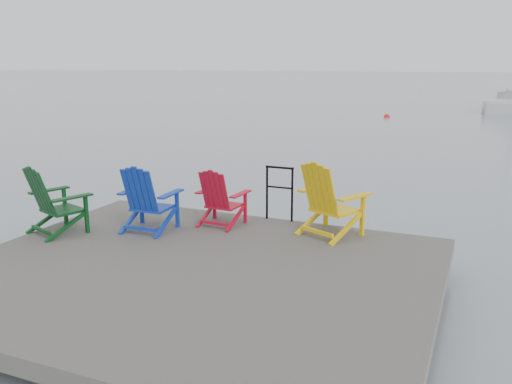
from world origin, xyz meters
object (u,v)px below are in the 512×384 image
at_px(handrail, 279,188).
at_px(chair_blue, 147,198).
at_px(chair_red, 220,197).
at_px(chair_yellow, 329,199).
at_px(chair_green, 53,200).
at_px(buoy_b, 387,117).

height_order(handrail, chair_blue, chair_blue).
height_order(chair_blue, chair_red, chair_blue).
relative_size(chair_blue, chair_yellow, 0.92).
relative_size(handrail, chair_red, 0.98).
relative_size(chair_green, chair_yellow, 0.93).
relative_size(chair_blue, buoy_b, 2.83).
relative_size(handrail, chair_green, 0.86).
xyz_separation_m(chair_green, buoy_b, (0.52, 25.67, -1.03)).
distance_m(chair_red, buoy_b, 24.38).
bearing_deg(chair_green, chair_red, 52.45).
bearing_deg(chair_yellow, chair_green, -134.26).
distance_m(chair_yellow, buoy_b, 24.38).
relative_size(chair_blue, chair_red, 1.12).
height_order(handrail, chair_yellow, chair_yellow).
bearing_deg(chair_yellow, handrail, 177.32).
bearing_deg(chair_green, chair_blue, 47.90).
relative_size(chair_green, chair_blue, 1.01).
height_order(chair_green, buoy_b, chair_green).
distance_m(chair_green, buoy_b, 25.69).
xyz_separation_m(handrail, chair_green, (-2.87, -2.02, -0.02)).
distance_m(chair_blue, chair_red, 1.14).
distance_m(handrail, chair_green, 3.51).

